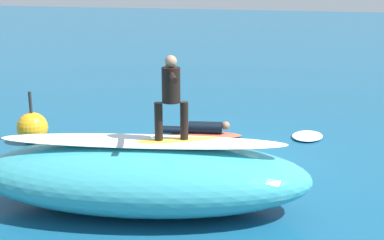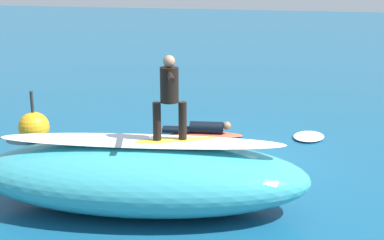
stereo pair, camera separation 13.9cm
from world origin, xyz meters
name	(u,v)px [view 1 (the left image)]	position (x,y,z in m)	size (l,w,h in m)	color
ground_plane	(219,159)	(0.00, 0.00, 0.00)	(120.00, 120.00, 0.00)	#145175
wave_crest	(143,176)	(0.65, 2.98, 0.62)	(6.02, 2.30, 1.24)	teal
wave_foam_lip	(142,141)	(0.65, 2.98, 1.28)	(5.12, 0.80, 0.08)	white
surfboard_riding	(172,142)	(0.13, 2.87, 1.28)	(2.10, 0.51, 0.09)	yellow
surfer_riding	(171,91)	(0.13, 2.87, 2.19)	(0.66, 1.32, 1.48)	black
surfboard_paddling	(205,134)	(0.79, -1.64, 0.04)	(1.93, 0.57, 0.08)	#E0563D
surfer_paddling	(200,128)	(0.93, -1.61, 0.23)	(1.82, 0.63, 0.33)	black
buoy_marker	(32,127)	(4.85, 0.20, 0.39)	(0.78, 0.78, 1.32)	orange
foam_patch_near	(307,136)	(-1.82, -2.28, 0.05)	(1.01, 0.77, 0.10)	white
foam_patch_mid	(188,165)	(0.51, 0.77, 0.07)	(0.78, 0.74, 0.14)	white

